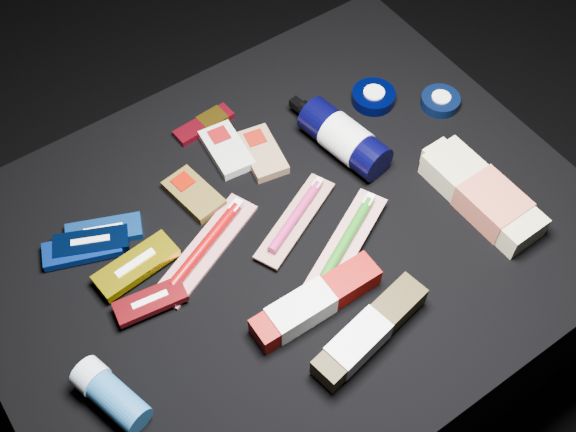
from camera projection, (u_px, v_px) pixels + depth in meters
ground at (285, 335)px, 1.51m from camera, size 3.00×3.00×0.00m
cloth_table at (284, 290)px, 1.34m from camera, size 0.98×0.78×0.40m
luna_bar_0 at (104, 231)px, 1.17m from camera, size 0.13×0.09×0.02m
luna_bar_1 at (83, 250)px, 1.14m from camera, size 0.13×0.09×0.02m
luna_bar_2 at (91, 243)px, 1.15m from camera, size 0.13×0.09×0.02m
luna_bar_3 at (136, 265)px, 1.12m from camera, size 0.14×0.06×0.02m
luna_bar_4 at (151, 301)px, 1.08m from camera, size 0.11×0.06×0.01m
clif_bar_0 at (192, 193)px, 1.21m from camera, size 0.07×0.11×0.02m
clif_bar_1 at (226, 148)px, 1.26m from camera, size 0.07×0.12×0.02m
clif_bar_2 at (261, 151)px, 1.26m from camera, size 0.08×0.12×0.02m
power_bar at (207, 123)px, 1.30m from camera, size 0.11×0.04×0.01m
lotion_bottle at (344, 138)px, 1.24m from camera, size 0.09×0.22×0.07m
cream_tin_upper at (373, 97)px, 1.33m from camera, size 0.08×0.08×0.02m
cream_tin_lower at (440, 101)px, 1.32m from camera, size 0.07×0.07×0.02m
bodywash_bottle at (484, 197)px, 1.19m from camera, size 0.08×0.23×0.05m
deodorant_stick at (110, 394)px, 1.00m from camera, size 0.08×0.13×0.05m
toothbrush_pack_0 at (207, 246)px, 1.15m from camera, size 0.22×0.14×0.02m
toothbrush_pack_1 at (296, 217)px, 1.17m from camera, size 0.19×0.12×0.02m
toothbrush_pack_2 at (347, 239)px, 1.14m from camera, size 0.21×0.14×0.02m
toothpaste_carton_red at (311, 305)px, 1.08m from camera, size 0.21×0.05×0.04m
toothpaste_carton_green at (366, 335)px, 1.04m from camera, size 0.21×0.08×0.04m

